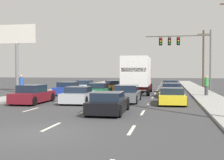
{
  "coord_description": "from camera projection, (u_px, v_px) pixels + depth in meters",
  "views": [
    {
      "loc": [
        4.85,
        -10.2,
        2.33
      ],
      "look_at": [
        0.12,
        14.23,
        1.6
      ],
      "focal_mm": 47.31,
      "sensor_mm": 36.0,
      "label": 1
    }
  ],
  "objects": [
    {
      "name": "car_black",
      "position": [
        109.0,
        103.0,
        16.42
      ],
      "size": [
        1.9,
        4.16,
        1.2
      ],
      "color": "black",
      "rests_on": "ground_plane"
    },
    {
      "name": "car_blue",
      "position": [
        69.0,
        89.0,
        29.24
      ],
      "size": [
        1.95,
        4.19,
        1.29
      ],
      "color": "#1E389E",
      "rests_on": "ground_plane"
    },
    {
      "name": "box_truck",
      "position": [
        138.0,
        74.0,
        30.22
      ],
      "size": [
        2.81,
        8.71,
        3.74
      ],
      "color": "white",
      "rests_on": "ground_plane"
    },
    {
      "name": "utility_pole_far",
      "position": [
        203.0,
        58.0,
        44.86
      ],
      "size": [
        1.8,
        0.28,
        8.6
      ],
      "color": "brown",
      "rests_on": "ground_plane"
    },
    {
      "name": "car_maroon",
      "position": [
        33.0,
        95.0,
        21.53
      ],
      "size": [
        1.87,
        4.26,
        1.36
      ],
      "color": "maroon",
      "rests_on": "ground_plane"
    },
    {
      "name": "roadside_billboard",
      "position": [
        17.0,
        43.0,
        32.73
      ],
      "size": [
        4.39,
        0.36,
        7.52
      ],
      "color": "slate",
      "rests_on": "ground_plane"
    },
    {
      "name": "car_yellow",
      "position": [
        171.0,
        97.0,
        20.97
      ],
      "size": [
        2.03,
        4.16,
        1.17
      ],
      "color": "yellow",
      "rests_on": "ground_plane"
    },
    {
      "name": "sidewalk_left",
      "position": [
        47.0,
        92.0,
        32.19
      ],
      "size": [
        2.54,
        80.0,
        0.14
      ],
      "primitive_type": "cube",
      "color": "#9E9E99",
      "rests_on": "ground_plane"
    },
    {
      "name": "car_green",
      "position": [
        98.0,
        90.0,
        27.75
      ],
      "size": [
        1.92,
        4.38,
        1.24
      ],
      "color": "#196B38",
      "rests_on": "ground_plane"
    },
    {
      "name": "car_navy",
      "position": [
        171.0,
        91.0,
        26.91
      ],
      "size": [
        1.93,
        4.71,
        1.28
      ],
      "color": "#141E4C",
      "rests_on": "ground_plane"
    },
    {
      "name": "pedestrian_mid_block",
      "position": [
        21.0,
        85.0,
        26.82
      ],
      "size": [
        0.38,
        0.38,
        1.88
      ],
      "color": "#3F3F42",
      "rests_on": "sidewalk_left"
    },
    {
      "name": "pedestrian_near_corner",
      "position": [
        206.0,
        85.0,
        27.05
      ],
      "size": [
        0.38,
        0.38,
        1.8
      ],
      "color": "#3F3F42",
      "rests_on": "sidewalk_right"
    },
    {
      "name": "sidewalk_right",
      "position": [
        204.0,
        94.0,
        29.06
      ],
      "size": [
        2.54,
        80.0,
        0.14
      ],
      "primitive_type": "cube",
      "color": "#9E9E99",
      "rests_on": "ground_plane"
    },
    {
      "name": "car_orange",
      "position": [
        114.0,
        86.0,
        34.68
      ],
      "size": [
        1.93,
        4.72,
        1.28
      ],
      "color": "orange",
      "rests_on": "ground_plane"
    },
    {
      "name": "car_white",
      "position": [
        85.0,
        86.0,
        35.55
      ],
      "size": [
        1.94,
        4.18,
        1.27
      ],
      "color": "white",
      "rests_on": "ground_plane"
    },
    {
      "name": "traffic_signal_mast",
      "position": [
        181.0,
        45.0,
        36.17
      ],
      "size": [
        7.9,
        0.69,
        7.37
      ],
      "color": "#595B56",
      "rests_on": "ground_plane"
    },
    {
      "name": "car_silver",
      "position": [
        79.0,
        95.0,
        21.64
      ],
      "size": [
        2.06,
        4.08,
        1.22
      ],
      "color": "#B7BABF",
      "rests_on": "ground_plane"
    },
    {
      "name": "ground_plane",
      "position": [
        128.0,
        91.0,
        35.53
      ],
      "size": [
        140.0,
        140.0,
        0.0
      ],
      "primitive_type": "plane",
      "color": "#3D3D3F"
    },
    {
      "name": "lane_markings",
      "position": [
        124.0,
        93.0,
        32.01
      ],
      "size": [
        6.94,
        62.0,
        0.01
      ],
      "color": "silver",
      "rests_on": "ground_plane"
    },
    {
      "name": "car_tan",
      "position": [
        170.0,
        87.0,
        32.93
      ],
      "size": [
        1.95,
        4.25,
        1.35
      ],
      "color": "tan",
      "rests_on": "ground_plane"
    },
    {
      "name": "car_gray",
      "position": [
        126.0,
        94.0,
        22.73
      ],
      "size": [
        2.06,
        4.59,
        1.28
      ],
      "color": "slate",
      "rests_on": "ground_plane"
    }
  ]
}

